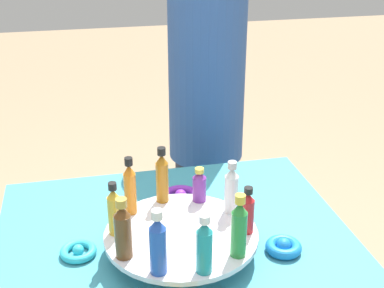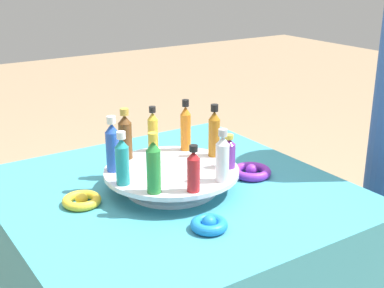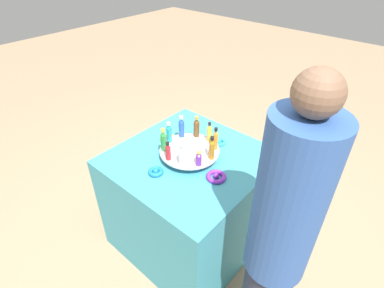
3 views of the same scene
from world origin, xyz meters
TOP-DOWN VIEW (x-y plane):
  - ground_plane at (0.00, 0.00)m, footprint 12.00×12.00m
  - party_table at (0.00, 0.00)m, footprint 0.87×0.87m
  - display_stand at (0.00, 0.00)m, footprint 0.36×0.36m
  - bottle_purple at (0.13, -0.07)m, footprint 0.04×0.04m
  - bottle_amber at (0.15, 0.02)m, footprint 0.03×0.03m
  - bottle_orange at (0.11, 0.10)m, footprint 0.03×0.03m
  - bottle_gold at (0.03, 0.15)m, footprint 0.03×0.03m
  - bottle_brown at (-0.06, 0.14)m, footprint 0.04×0.04m
  - bottle_blue at (-0.13, 0.07)m, footprint 0.04×0.04m
  - bottle_teal at (-0.15, -0.02)m, footprint 0.03×0.03m
  - bottle_green at (-0.11, -0.10)m, footprint 0.03×0.03m
  - bottle_red at (-0.03, -0.15)m, footprint 0.03×0.03m
  - bottle_clear at (0.06, -0.14)m, footprint 0.03×0.03m
  - ribbon_bow_blue at (-0.05, -0.24)m, footprint 0.09×0.09m
  - ribbon_bow_purple at (0.24, -0.05)m, footprint 0.11×0.11m
  - ribbon_bow_teal at (0.05, 0.24)m, footprint 0.09×0.09m
  - ribbon_bow_gold at (-0.24, 0.05)m, footprint 0.10×0.10m
  - person_figure at (0.71, -0.23)m, footprint 0.27×0.27m

SIDE VIEW (x-z plane):
  - ground_plane at x=0.00m, z-range 0.00..0.00m
  - party_table at x=0.00m, z-range 0.00..0.75m
  - ribbon_bow_teal at x=0.05m, z-range 0.75..0.78m
  - ribbon_bow_gold at x=-0.24m, z-range 0.75..0.78m
  - ribbon_bow_purple at x=0.24m, z-range 0.75..0.78m
  - ribbon_bow_blue at x=-0.05m, z-range 0.75..0.78m
  - display_stand at x=0.00m, z-range 0.76..0.82m
  - person_figure at x=0.71m, z-range 0.01..1.57m
  - bottle_purple at x=0.13m, z-range 0.81..0.90m
  - bottle_red at x=-0.03m, z-range 0.81..0.92m
  - bottle_gold at x=0.03m, z-range 0.81..0.94m
  - bottle_teal at x=-0.15m, z-range 0.81..0.94m
  - bottle_clear at x=0.06m, z-range 0.81..0.94m
  - bottle_brown at x=-0.06m, z-range 0.81..0.95m
  - bottle_blue at x=-0.13m, z-range 0.81..0.95m
  - bottle_green at x=-0.11m, z-range 0.81..0.95m
  - bottle_amber at x=0.15m, z-range 0.81..0.95m
  - bottle_orange at x=0.11m, z-range 0.81..0.95m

